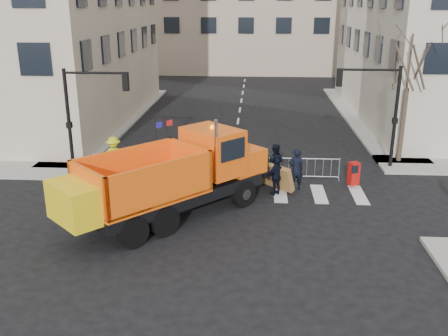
# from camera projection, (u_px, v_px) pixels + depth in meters

# --- Properties ---
(ground) EXTENTS (120.00, 120.00, 0.00)m
(ground) POSITION_uv_depth(u_px,v_px,m) (218.00, 247.00, 18.14)
(ground) COLOR black
(ground) RESTS_ON ground
(sidewalk_back) EXTENTS (64.00, 5.00, 0.15)m
(sidewalk_back) POSITION_uv_depth(u_px,v_px,m) (230.00, 170.00, 26.16)
(sidewalk_back) COLOR gray
(sidewalk_back) RESTS_ON ground
(traffic_light_left) EXTENTS (0.18, 0.18, 5.40)m
(traffic_light_left) POSITION_uv_depth(u_px,v_px,m) (69.00, 123.00, 24.86)
(traffic_light_left) COLOR black
(traffic_light_left) RESTS_ON ground
(traffic_light_right) EXTENTS (0.18, 0.18, 5.40)m
(traffic_light_right) POSITION_uv_depth(u_px,v_px,m) (395.00, 119.00, 25.75)
(traffic_light_right) COLOR black
(traffic_light_right) RESTS_ON ground
(crowd_barriers) EXTENTS (12.60, 0.60, 1.10)m
(crowd_barriers) POSITION_uv_depth(u_px,v_px,m) (214.00, 166.00, 25.20)
(crowd_barriers) COLOR #9EA0A5
(crowd_barriers) RESTS_ON ground
(street_tree) EXTENTS (3.00, 3.00, 7.50)m
(street_tree) POSITION_uv_depth(u_px,v_px,m) (406.00, 95.00, 26.32)
(street_tree) COLOR #382B21
(street_tree) RESTS_ON ground
(plow_truck) EXTENTS (9.31, 9.55, 4.09)m
(plow_truck) POSITION_uv_depth(u_px,v_px,m) (170.00, 176.00, 19.97)
(plow_truck) COLOR black
(plow_truck) RESTS_ON ground
(cop_a) EXTENTS (0.80, 0.61, 1.99)m
(cop_a) POSITION_uv_depth(u_px,v_px,m) (296.00, 169.00, 23.39)
(cop_a) COLOR black
(cop_a) RESTS_ON ground
(cop_b) EXTENTS (1.03, 0.85, 1.95)m
(cop_b) POSITION_uv_depth(u_px,v_px,m) (275.00, 163.00, 24.31)
(cop_b) COLOR black
(cop_b) RESTS_ON ground
(cop_c) EXTENTS (1.07, 1.00, 1.77)m
(cop_c) POSITION_uv_depth(u_px,v_px,m) (276.00, 176.00, 22.76)
(cop_c) COLOR black
(cop_c) RESTS_ON ground
(worker) EXTENTS (1.44, 1.16, 1.95)m
(worker) POSITION_uv_depth(u_px,v_px,m) (114.00, 156.00, 24.97)
(worker) COLOR gold
(worker) RESTS_ON sidewalk_back
(newspaper_box) EXTENTS (0.57, 0.54, 1.10)m
(newspaper_box) POSITION_uv_depth(u_px,v_px,m) (354.00, 173.00, 23.70)
(newspaper_box) COLOR #B4110D
(newspaper_box) RESTS_ON sidewalk_back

